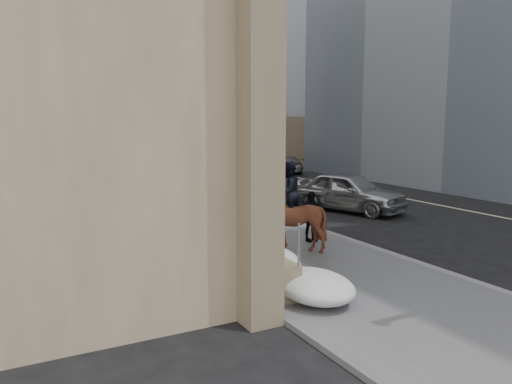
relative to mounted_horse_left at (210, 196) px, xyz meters
The scene contains 16 objects.
ground 5.84m from the mounted_horse_left, 84.50° to the right, with size 140.00×140.00×0.00m, color black.
sidewalk 4.49m from the mounted_horse_left, 82.74° to the left, with size 5.00×80.00×0.12m, color #545456.
curb 5.47m from the mounted_horse_left, 53.65° to the left, with size 0.24×80.00×0.12m, color slate.
lane_line 11.92m from the mounted_horse_left, 21.29° to the left, with size 0.15×70.00×0.01m, color #BFB78C.
limestone_building 16.88m from the mounted_horse_left, 108.26° to the left, with size 6.10×44.00×18.00m.
far_podium 16.64m from the mounted_horse_left, 15.02° to the left, with size 2.00×80.00×4.00m, color #79684E.
bg_building_mid 55.98m from the mounted_horse_left, 85.21° to the left, with size 30.00×12.00×28.00m, color slate.
streetlight_mid 9.55m from the mounted_horse_left, 68.40° to the left, with size 1.71×0.24×8.00m.
streetlight_far 28.70m from the mounted_horse_left, 83.37° to the left, with size 1.71×0.24×8.00m.
traffic_signal 16.75m from the mounted_horse_left, 80.86° to the left, with size 4.10×0.22×6.00m.
snow_bank 2.67m from the mounted_horse_left, 109.88° to the left, with size 1.70×18.10×0.76m.
mounted_horse_left is the anchor object (origin of this frame).
mounted_horse_right 4.23m from the mounted_horse_left, 80.47° to the right, with size 1.87×1.99×2.57m.
pedestrian 3.96m from the mounted_horse_left, 60.87° to the right, with size 0.92×0.38×1.56m, color black.
car_silver 6.59m from the mounted_horse_left, ahead, with size 1.95×4.85×1.65m, color #A5A8AC.
car_grey 18.83m from the mounted_horse_left, 50.29° to the left, with size 1.68×4.13×1.20m, color slate.
Camera 1 is at (-7.17, -10.28, 3.90)m, focal length 35.00 mm.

